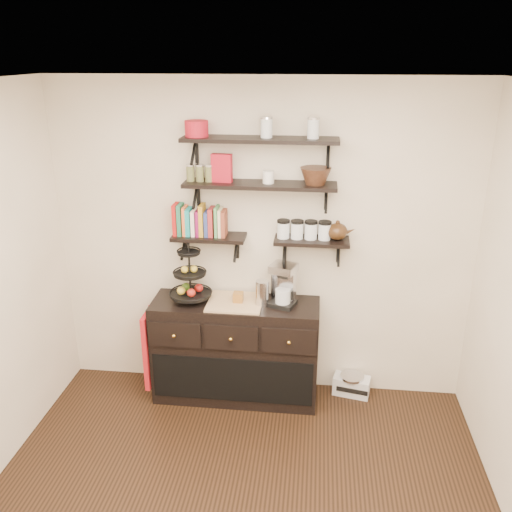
# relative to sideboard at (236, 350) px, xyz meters

# --- Properties ---
(ceiling) EXTENTS (3.50, 3.50, 0.02)m
(ceiling) POSITION_rel_sideboard_xyz_m (0.19, -1.51, 2.25)
(ceiling) COLOR white
(ceiling) RESTS_ON back_wall
(back_wall) EXTENTS (3.50, 0.02, 2.70)m
(back_wall) POSITION_rel_sideboard_xyz_m (0.19, 0.24, 0.90)
(back_wall) COLOR white
(back_wall) RESTS_ON ground
(shelf_top) EXTENTS (1.20, 0.27, 0.23)m
(shelf_top) POSITION_rel_sideboard_xyz_m (0.19, 0.10, 1.78)
(shelf_top) COLOR black
(shelf_top) RESTS_ON back_wall
(shelf_mid) EXTENTS (1.20, 0.27, 0.23)m
(shelf_mid) POSITION_rel_sideboard_xyz_m (0.19, 0.10, 1.43)
(shelf_mid) COLOR black
(shelf_mid) RESTS_ON back_wall
(shelf_low_left) EXTENTS (0.60, 0.25, 0.23)m
(shelf_low_left) POSITION_rel_sideboard_xyz_m (-0.23, 0.12, 0.98)
(shelf_low_left) COLOR black
(shelf_low_left) RESTS_ON back_wall
(shelf_low_right) EXTENTS (0.60, 0.25, 0.23)m
(shelf_low_right) POSITION_rel_sideboard_xyz_m (0.61, 0.12, 0.98)
(shelf_low_right) COLOR black
(shelf_low_right) RESTS_ON back_wall
(cookbooks) EXTENTS (0.43, 0.15, 0.26)m
(cookbooks) POSITION_rel_sideboard_xyz_m (-0.28, 0.12, 1.11)
(cookbooks) COLOR #B61614
(cookbooks) RESTS_ON shelf_low_left
(glass_canisters) EXTENTS (0.43, 0.10, 0.13)m
(glass_canisters) POSITION_rel_sideboard_xyz_m (0.55, 0.12, 1.06)
(glass_canisters) COLOR silver
(glass_canisters) RESTS_ON shelf_low_right
(sideboard) EXTENTS (1.40, 0.50, 0.92)m
(sideboard) POSITION_rel_sideboard_xyz_m (0.00, 0.00, 0.00)
(sideboard) COLOR black
(sideboard) RESTS_ON floor
(fruit_stand) EXTENTS (0.35, 0.35, 0.51)m
(fruit_stand) POSITION_rel_sideboard_xyz_m (-0.37, 0.00, 0.62)
(fruit_stand) COLOR black
(fruit_stand) RESTS_ON sideboard
(candle) EXTENTS (0.08, 0.08, 0.08)m
(candle) POSITION_rel_sideboard_xyz_m (0.03, 0.00, 0.50)
(candle) COLOR brown
(candle) RESTS_ON sideboard
(coffee_maker) EXTENTS (0.25, 0.25, 0.36)m
(coffee_maker) POSITION_rel_sideboard_xyz_m (0.40, 0.02, 0.62)
(coffee_maker) COLOR black
(coffee_maker) RESTS_ON sideboard
(thermal_carafe) EXTENTS (0.11, 0.11, 0.22)m
(thermal_carafe) POSITION_rel_sideboard_xyz_m (0.23, -0.02, 0.56)
(thermal_carafe) COLOR silver
(thermal_carafe) RESTS_ON sideboard
(apron) EXTENTS (0.04, 0.29, 0.68)m
(apron) POSITION_rel_sideboard_xyz_m (-0.73, -0.10, 0.03)
(apron) COLOR red
(apron) RESTS_ON sideboard
(radio) EXTENTS (0.34, 0.25, 0.19)m
(radio) POSITION_rel_sideboard_xyz_m (1.01, 0.13, -0.36)
(radio) COLOR silver
(radio) RESTS_ON floor
(recipe_box) EXTENTS (0.17, 0.08, 0.22)m
(recipe_box) POSITION_rel_sideboard_xyz_m (-0.10, 0.10, 1.56)
(recipe_box) COLOR #A71322
(recipe_box) RESTS_ON shelf_mid
(walnut_bowl) EXTENTS (0.24, 0.24, 0.13)m
(walnut_bowl) POSITION_rel_sideboard_xyz_m (0.62, 0.10, 1.51)
(walnut_bowl) COLOR black
(walnut_bowl) RESTS_ON shelf_mid
(ramekins) EXTENTS (0.09, 0.09, 0.10)m
(ramekins) POSITION_rel_sideboard_xyz_m (0.26, 0.10, 1.50)
(ramekins) COLOR white
(ramekins) RESTS_ON shelf_mid
(teapot) EXTENTS (0.25, 0.21, 0.16)m
(teapot) POSITION_rel_sideboard_xyz_m (0.81, 0.12, 1.08)
(teapot) COLOR #362110
(teapot) RESTS_ON shelf_low_right
(red_pot) EXTENTS (0.18, 0.18, 0.12)m
(red_pot) POSITION_rel_sideboard_xyz_m (-0.29, 0.10, 1.86)
(red_pot) COLOR #A71322
(red_pot) RESTS_ON shelf_top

